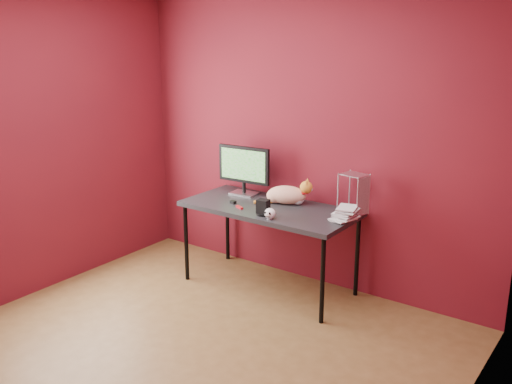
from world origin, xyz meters
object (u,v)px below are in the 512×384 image
Objects in this scene: monitor at (244,168)px; book_stack at (341,145)px; desk at (269,212)px; cat at (287,195)px; skull_mug at (270,213)px; speaker at (263,208)px.

monitor is 0.44× the size of book_stack.
cat reaches higher than desk.
skull_mug is 0.08× the size of book_stack.
book_stack is at bearing 33.02° from skull_mug.
desk is 2.89× the size of monitor.
monitor is at bearing 138.46° from skull_mug.
cat is 3.50× the size of speaker.
monitor is 4.00× the size of speaker.
monitor is at bearing 173.48° from book_stack.
speaker is (-0.10, 0.05, 0.01)m from skull_mug.
speaker reaches higher than skull_mug.
book_stack is (0.63, 0.06, 0.65)m from desk.
desk is 0.27m from speaker.
monitor is 0.66m from speaker.
book_stack reaches higher than monitor.
monitor is 5.70× the size of skull_mug.
monitor is at bearing 156.54° from desk.
book_stack is at bearing -11.00° from monitor.
desk is at bearing 120.76° from skull_mug.
desk is at bearing -136.81° from cat.
skull_mug is (0.19, -0.28, 0.10)m from desk.
speaker is (0.01, -0.38, -0.02)m from cat.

